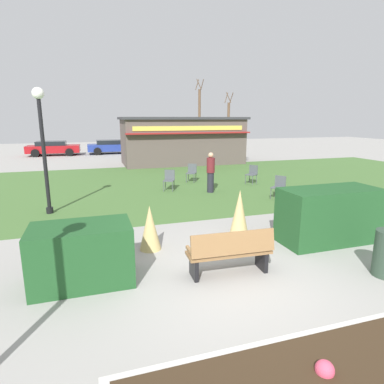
# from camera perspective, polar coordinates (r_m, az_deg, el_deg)

# --- Properties ---
(ground_plane) EXTENTS (80.00, 80.00, 0.00)m
(ground_plane) POSITION_cam_1_polar(r_m,az_deg,el_deg) (6.53, 6.44, -15.27)
(ground_plane) COLOR #999691
(lawn_patch) EXTENTS (36.00, 12.00, 0.01)m
(lawn_patch) POSITION_cam_1_polar(r_m,az_deg,el_deg) (15.48, -8.35, 1.28)
(lawn_patch) COLOR #446B33
(lawn_patch) RESTS_ON ground_plane
(park_bench) EXTENTS (1.72, 0.60, 0.95)m
(park_bench) POSITION_cam_1_polar(r_m,az_deg,el_deg) (6.57, 6.75, -10.46)
(park_bench) COLOR olive
(park_bench) RESTS_ON ground_plane
(hedge_left) EXTENTS (1.84, 1.10, 1.13)m
(hedge_left) POSITION_cam_1_polar(r_m,az_deg,el_deg) (6.55, -18.75, -10.36)
(hedge_left) COLOR #1E4C23
(hedge_left) RESTS_ON ground_plane
(hedge_right) EXTENTS (2.47, 1.10, 1.38)m
(hedge_right) POSITION_cam_1_polar(r_m,az_deg,el_deg) (8.87, 22.91, -3.78)
(hedge_right) COLOR #1E4C23
(hedge_right) RESTS_ON ground_plane
(ornamental_grass_behind_left) EXTENTS (0.52, 0.52, 1.25)m
(ornamental_grass_behind_left) POSITION_cam_1_polar(r_m,az_deg,el_deg) (8.65, 8.34, -3.70)
(ornamental_grass_behind_left) COLOR tan
(ornamental_grass_behind_left) RESTS_ON ground_plane
(ornamental_grass_behind_right) EXTENTS (0.51, 0.51, 1.08)m
(ornamental_grass_behind_right) POSITION_cam_1_polar(r_m,az_deg,el_deg) (7.78, -7.41, -6.25)
(ornamental_grass_behind_right) COLOR tan
(ornamental_grass_behind_right) RESTS_ON ground_plane
(lamppost_mid) EXTENTS (0.36, 0.36, 4.00)m
(lamppost_mid) POSITION_cam_1_polar(r_m,az_deg,el_deg) (11.34, -24.84, 8.93)
(lamppost_mid) COLOR black
(lamppost_mid) RESTS_ON ground_plane
(food_kiosk) EXTENTS (8.36, 4.05, 3.15)m
(food_kiosk) POSITION_cam_1_polar(r_m,az_deg,el_deg) (22.68, -1.71, 9.08)
(food_kiosk) COLOR #594C47
(food_kiosk) RESTS_ON ground_plane
(cafe_chair_west) EXTENTS (0.61, 0.61, 0.89)m
(cafe_chair_west) POSITION_cam_1_polar(r_m,az_deg,el_deg) (15.75, 10.54, 3.33)
(cafe_chair_west) COLOR #4C5156
(cafe_chair_west) RESTS_ON ground_plane
(cafe_chair_east) EXTENTS (0.61, 0.61, 0.89)m
(cafe_chair_east) POSITION_cam_1_polar(r_m,az_deg,el_deg) (13.03, 15.05, 1.14)
(cafe_chair_east) COLOR #4C5156
(cafe_chair_east) RESTS_ON ground_plane
(cafe_chair_center) EXTENTS (0.61, 0.61, 0.89)m
(cafe_chair_center) POSITION_cam_1_polar(r_m,az_deg,el_deg) (15.95, -0.05, 3.67)
(cafe_chair_center) COLOR #4C5156
(cafe_chair_center) RESTS_ON ground_plane
(cafe_chair_north) EXTENTS (0.59, 0.59, 0.89)m
(cafe_chair_north) POSITION_cam_1_polar(r_m,az_deg,el_deg) (14.08, -4.02, 2.41)
(cafe_chair_north) COLOR #4C5156
(cafe_chair_north) RESTS_ON ground_plane
(person_strolling) EXTENTS (0.34, 0.34, 1.69)m
(person_strolling) POSITION_cam_1_polar(r_m,az_deg,el_deg) (13.63, 3.29, 3.49)
(person_strolling) COLOR #23232D
(person_strolling) RESTS_ON ground_plane
(parked_car_west_slot) EXTENTS (4.25, 2.15, 1.20)m
(parked_car_west_slot) POSITION_cam_1_polar(r_m,az_deg,el_deg) (29.98, -23.25, 7.16)
(parked_car_west_slot) COLOR maroon
(parked_car_west_slot) RESTS_ON ground_plane
(parked_car_center_slot) EXTENTS (4.21, 2.08, 1.20)m
(parked_car_center_slot) POSITION_cam_1_polar(r_m,az_deg,el_deg) (29.91, -13.95, 7.81)
(parked_car_center_slot) COLOR navy
(parked_car_center_slot) RESTS_ON ground_plane
(tree_left_bg) EXTENTS (0.91, 0.96, 5.80)m
(tree_left_bg) POSITION_cam_1_polar(r_m,az_deg,el_deg) (36.57, 6.41, 11.92)
(tree_left_bg) COLOR brown
(tree_left_bg) RESTS_ON ground_plane
(tree_right_bg) EXTENTS (0.91, 0.96, 7.20)m
(tree_right_bg) POSITION_cam_1_polar(r_m,az_deg,el_deg) (36.74, 1.31, 13.09)
(tree_right_bg) COLOR brown
(tree_right_bg) RESTS_ON ground_plane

